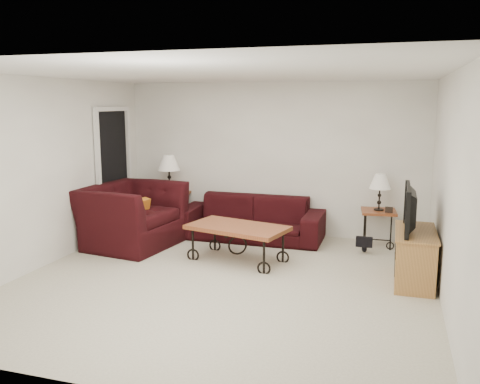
% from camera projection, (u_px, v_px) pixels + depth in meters
% --- Properties ---
extents(ground, '(5.00, 5.00, 0.00)m').
position_uv_depth(ground, '(223.00, 281.00, 6.18)').
color(ground, beige).
rests_on(ground, ground).
extents(wall_back, '(5.00, 0.02, 2.50)m').
position_uv_depth(wall_back, '(272.00, 159.00, 8.32)').
color(wall_back, white).
rests_on(wall_back, ground).
extents(wall_front, '(5.00, 0.02, 2.50)m').
position_uv_depth(wall_front, '(109.00, 232.00, 3.61)').
color(wall_front, white).
rests_on(wall_front, ground).
extents(wall_left, '(0.02, 5.00, 2.50)m').
position_uv_depth(wall_left, '(45.00, 173.00, 6.69)').
color(wall_left, white).
rests_on(wall_left, ground).
extents(wall_right, '(0.02, 5.00, 2.50)m').
position_uv_depth(wall_right, '(449.00, 192.00, 5.24)').
color(wall_right, white).
rests_on(wall_right, ground).
extents(ceiling, '(5.00, 5.00, 0.00)m').
position_uv_depth(ceiling, '(222.00, 73.00, 5.75)').
color(ceiling, white).
rests_on(ceiling, wall_back).
extents(doorway, '(0.08, 0.94, 2.04)m').
position_uv_depth(doorway, '(114.00, 173.00, 8.27)').
color(doorway, black).
rests_on(doorway, ground).
extents(sofa, '(2.31, 0.90, 0.68)m').
position_uv_depth(sofa, '(250.00, 218.00, 8.09)').
color(sofa, black).
rests_on(sofa, ground).
extents(side_table_left, '(0.63, 0.63, 0.65)m').
position_uv_depth(side_table_left, '(170.00, 211.00, 8.70)').
color(side_table_left, '#9C4827').
rests_on(side_table_left, ground).
extents(side_table_right, '(0.56, 0.56, 0.55)m').
position_uv_depth(side_table_right, '(378.00, 228.00, 7.70)').
color(side_table_right, '#9C4827').
rests_on(side_table_right, ground).
extents(lamp_left, '(0.39, 0.39, 0.65)m').
position_uv_depth(lamp_left, '(169.00, 174.00, 8.58)').
color(lamp_left, black).
rests_on(lamp_left, side_table_left).
extents(lamp_right, '(0.35, 0.35, 0.55)m').
position_uv_depth(lamp_right, '(380.00, 192.00, 7.60)').
color(lamp_right, black).
rests_on(lamp_right, side_table_right).
extents(photo_frame_left, '(0.13, 0.05, 0.11)m').
position_uv_depth(photo_frame_left, '(158.00, 190.00, 8.53)').
color(photo_frame_left, black).
rests_on(photo_frame_left, side_table_left).
extents(photo_frame_right, '(0.11, 0.03, 0.09)m').
position_uv_depth(photo_frame_right, '(389.00, 210.00, 7.46)').
color(photo_frame_right, black).
rests_on(photo_frame_right, side_table_right).
extents(coffee_table, '(1.47, 1.02, 0.50)m').
position_uv_depth(coffee_table, '(238.00, 243.00, 6.95)').
color(coffee_table, '#9C4827').
rests_on(coffee_table, ground).
extents(armchair, '(1.44, 1.59, 0.93)m').
position_uv_depth(armchair, '(131.00, 215.00, 7.69)').
color(armchair, black).
rests_on(armchair, ground).
extents(throw_pillow, '(0.17, 0.43, 0.42)m').
position_uv_depth(throw_pillow, '(138.00, 213.00, 7.59)').
color(throw_pillow, orange).
rests_on(throw_pillow, armchair).
extents(tv_stand, '(0.44, 1.07, 0.64)m').
position_uv_depth(tv_stand, '(414.00, 257.00, 6.12)').
color(tv_stand, '#BC8746').
rests_on(tv_stand, ground).
extents(television, '(0.13, 0.95, 0.55)m').
position_uv_depth(television, '(416.00, 209.00, 6.03)').
color(television, black).
rests_on(television, tv_stand).
extents(backpack, '(0.40, 0.33, 0.47)m').
position_uv_depth(backpack, '(365.00, 237.00, 7.35)').
color(backpack, black).
rests_on(backpack, ground).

